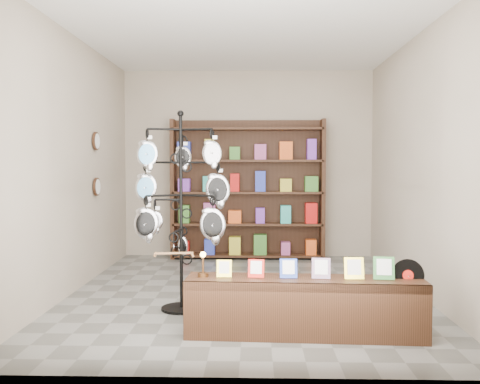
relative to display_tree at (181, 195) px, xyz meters
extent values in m
plane|color=slate|center=(0.64, 0.76, -1.18)|extent=(5.00, 5.00, 0.00)
plane|color=#B0A18E|center=(0.64, 3.26, 0.32)|extent=(4.00, 0.00, 4.00)
plane|color=#B0A18E|center=(0.64, -1.74, 0.32)|extent=(4.00, 0.00, 4.00)
plane|color=#B0A18E|center=(-1.36, 0.76, 0.32)|extent=(0.00, 5.00, 5.00)
plane|color=#B0A18E|center=(2.64, 0.76, 0.32)|extent=(0.00, 5.00, 5.00)
plane|color=white|center=(0.64, 0.76, 1.82)|extent=(5.00, 5.00, 0.00)
cylinder|color=black|center=(0.00, 0.00, -1.17)|extent=(0.44, 0.44, 0.03)
cylinder|color=black|center=(0.00, 0.00, -0.18)|extent=(0.04, 0.04, 1.99)
sphere|color=black|center=(0.00, 0.00, 0.83)|extent=(0.07, 0.07, 0.07)
ellipsoid|color=silver|center=(-0.01, 0.21, -0.55)|extent=(0.11, 0.04, 0.21)
cube|color=#A26D43|center=(-0.03, -0.28, -0.54)|extent=(0.38, 0.07, 0.04)
cube|color=black|center=(1.19, -0.80, -0.93)|extent=(2.08, 0.52, 0.51)
cube|color=yellow|center=(0.48, -0.77, -0.60)|extent=(0.13, 0.05, 0.15)
cube|color=red|center=(0.76, -0.78, -0.59)|extent=(0.14, 0.06, 0.16)
cube|color=#263FA5|center=(1.05, -0.79, -0.59)|extent=(0.15, 0.06, 0.17)
cube|color=#E54C33|center=(1.33, -0.81, -0.58)|extent=(0.16, 0.06, 0.18)
cube|color=yellow|center=(1.61, -0.82, -0.58)|extent=(0.17, 0.06, 0.19)
cube|color=#337233|center=(1.86, -0.83, -0.57)|extent=(0.18, 0.07, 0.20)
cylinder|color=black|center=(2.08, -0.79, -0.64)|extent=(0.28, 0.08, 0.28)
cylinder|color=red|center=(2.08, -0.80, -0.64)|extent=(0.09, 0.03, 0.09)
cylinder|color=#4C2D15|center=(0.30, -0.76, -0.65)|extent=(0.09, 0.09, 0.04)
cylinder|color=#4C2D15|center=(0.30, -0.76, -0.57)|extent=(0.02, 0.02, 0.13)
sphere|color=#FFBF59|center=(0.30, -0.76, -0.48)|extent=(0.05, 0.05, 0.05)
cube|color=black|center=(0.64, 3.20, -0.08)|extent=(2.40, 0.04, 2.20)
cube|color=black|center=(-0.54, 3.04, -0.08)|extent=(0.06, 0.36, 2.20)
cube|color=black|center=(1.82, 3.04, -0.08)|extent=(0.06, 0.36, 2.20)
cube|color=black|center=(0.64, 3.04, -1.13)|extent=(2.36, 0.36, 0.04)
cube|color=black|center=(0.64, 3.04, -0.63)|extent=(2.36, 0.36, 0.03)
cube|color=black|center=(0.64, 3.04, -0.13)|extent=(2.36, 0.36, 0.04)
cube|color=black|center=(0.64, 3.04, 0.37)|extent=(2.36, 0.36, 0.04)
cube|color=black|center=(0.64, 3.04, 0.87)|extent=(2.36, 0.36, 0.04)
cylinder|color=black|center=(-1.33, 1.56, 0.62)|extent=(0.03, 0.24, 0.24)
cylinder|color=black|center=(-1.33, 1.56, 0.02)|extent=(0.03, 0.24, 0.24)
camera|label=1|loc=(0.75, -5.41, 0.32)|focal=40.00mm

